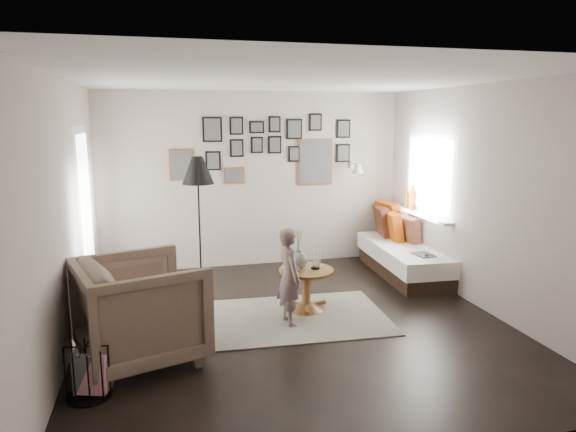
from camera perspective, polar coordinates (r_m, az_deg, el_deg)
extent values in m
plane|color=black|center=(5.75, 0.75, -11.78)|extent=(4.80, 4.80, 0.00)
plane|color=#AEA199|center=(7.71, -3.82, 4.01)|extent=(4.50, 0.00, 4.50)
plane|color=#AEA199|center=(3.18, 12.03, -6.00)|extent=(4.50, 0.00, 4.50)
plane|color=#AEA199|center=(5.28, -23.52, 0.00)|extent=(0.00, 4.80, 4.80)
plane|color=#AEA199|center=(6.34, 20.84, 1.86)|extent=(0.00, 4.80, 4.80)
plane|color=white|center=(5.32, 0.82, 15.03)|extent=(4.80, 4.80, 0.00)
plane|color=white|center=(6.49, -21.57, -0.23)|extent=(0.00, 2.14, 2.14)
plane|color=white|center=(6.49, -21.57, -0.23)|extent=(0.00, 1.88, 1.88)
plane|color=white|center=(6.49, -21.57, -0.23)|extent=(0.00, 1.93, 1.93)
plane|color=white|center=(7.32, 15.47, 4.47)|extent=(0.00, 1.30, 1.30)
plane|color=white|center=(7.32, 15.47, 4.47)|extent=(0.00, 1.14, 1.14)
cube|color=white|center=(7.37, 14.85, 0.07)|extent=(0.15, 1.32, 0.04)
cylinder|color=#8C4C14|center=(7.65, 13.65, 1.72)|extent=(0.10, 0.10, 0.28)
cylinder|color=#8C4C14|center=(7.80, 13.06, 1.69)|extent=(0.08, 0.08, 0.22)
cube|color=brown|center=(7.55, -11.73, 5.58)|extent=(0.35, 0.03, 0.45)
cube|color=black|center=(7.53, -11.72, 5.57)|extent=(0.30, 0.01, 0.40)
cube|color=black|center=(7.55, -8.42, 9.49)|extent=(0.28, 0.03, 0.36)
cube|color=black|center=(7.54, -8.40, 9.49)|extent=(0.23, 0.01, 0.31)
cube|color=black|center=(7.58, -8.33, 6.09)|extent=(0.22, 0.03, 0.28)
cube|color=black|center=(7.56, -8.31, 6.08)|extent=(0.17, 0.01, 0.23)
cube|color=black|center=(7.60, -5.76, 9.94)|extent=(0.20, 0.03, 0.26)
cube|color=black|center=(7.58, -5.74, 9.94)|extent=(0.15, 0.01, 0.21)
cube|color=black|center=(7.61, -5.72, 7.53)|extent=(0.20, 0.03, 0.26)
cube|color=black|center=(7.59, -5.70, 7.52)|extent=(0.15, 0.01, 0.21)
cube|color=black|center=(7.65, -3.50, 9.83)|extent=(0.22, 0.03, 0.18)
cube|color=black|center=(7.63, -3.48, 9.82)|extent=(0.17, 0.01, 0.13)
cube|color=black|center=(7.66, -3.48, 7.88)|extent=(0.18, 0.03, 0.24)
cube|color=black|center=(7.64, -3.46, 7.87)|extent=(0.13, 0.01, 0.19)
cube|color=black|center=(7.70, -1.50, 10.15)|extent=(0.18, 0.03, 0.24)
cube|color=black|center=(7.68, -1.47, 10.15)|extent=(0.13, 0.01, 0.19)
cube|color=black|center=(7.71, -1.49, 7.92)|extent=(0.20, 0.03, 0.26)
cube|color=black|center=(7.69, -1.46, 7.91)|extent=(0.15, 0.01, 0.21)
cube|color=black|center=(7.77, 0.69, 9.64)|extent=(0.24, 0.03, 0.30)
cube|color=black|center=(7.76, 0.72, 9.64)|extent=(0.19, 0.01, 0.25)
cube|color=black|center=(7.79, 0.68, 6.92)|extent=(0.18, 0.03, 0.24)
cube|color=black|center=(7.77, 0.72, 6.91)|extent=(0.13, 0.01, 0.19)
cube|color=brown|center=(7.89, 3.01, 6.01)|extent=(0.55, 0.03, 0.70)
cube|color=black|center=(7.87, 3.05, 6.00)|extent=(0.50, 0.01, 0.65)
cube|color=black|center=(7.86, 3.05, 10.37)|extent=(0.20, 0.03, 0.26)
cube|color=black|center=(7.85, 3.09, 10.37)|extent=(0.15, 0.01, 0.21)
cube|color=black|center=(8.01, 6.17, 9.61)|extent=(0.22, 0.03, 0.28)
cube|color=black|center=(7.99, 6.21, 9.61)|extent=(0.17, 0.01, 0.23)
cube|color=black|center=(8.02, 6.11, 6.97)|extent=(0.22, 0.03, 0.28)
cube|color=black|center=(8.01, 6.16, 6.96)|extent=(0.17, 0.01, 0.23)
cube|color=brown|center=(7.63, -6.03, 4.52)|extent=(0.30, 0.03, 0.24)
cube|color=black|center=(7.62, -6.01, 4.50)|extent=(0.25, 0.01, 0.19)
cube|color=white|center=(8.08, 7.13, 5.69)|extent=(0.06, 0.04, 0.10)
cylinder|color=white|center=(7.96, 7.45, 5.76)|extent=(0.02, 0.24, 0.02)
cone|color=white|center=(7.85, 7.78, 5.24)|extent=(0.18, 0.18, 0.14)
cube|color=beige|center=(5.88, 0.95, -11.17)|extent=(2.08, 1.51, 0.01)
cone|color=brown|center=(6.09, 2.03, -10.01)|extent=(0.47, 0.47, 0.09)
cylinder|color=brown|center=(6.02, 2.05, -8.17)|extent=(0.10, 0.10, 0.36)
cylinder|color=brown|center=(5.95, 2.06, -6.09)|extent=(0.63, 0.63, 0.04)
ellipsoid|color=black|center=(5.91, 1.27, -5.00)|extent=(0.18, 0.18, 0.20)
cylinder|color=black|center=(5.88, 1.27, -3.90)|extent=(0.05, 0.05, 0.04)
cylinder|color=black|center=(5.97, 3.08, -5.76)|extent=(0.11, 0.11, 0.02)
cube|color=black|center=(7.57, 12.98, -5.60)|extent=(0.88, 1.88, 0.21)
cube|color=white|center=(7.51, 13.05, -4.04)|extent=(0.94, 1.94, 0.23)
cube|color=#B2420A|center=(8.10, 10.86, -0.28)|extent=(0.27, 0.56, 0.54)
cube|color=#3F1F14|center=(7.96, 10.26, -0.66)|extent=(0.29, 0.51, 0.48)
cube|color=maroon|center=(7.94, 12.37, -0.85)|extent=(0.32, 0.50, 0.46)
cube|color=#B2420A|center=(7.74, 11.53, -1.20)|extent=(0.26, 0.47, 0.44)
cube|color=maroon|center=(7.66, 13.13, -1.53)|extent=(0.26, 0.43, 0.41)
cube|color=black|center=(6.99, 14.84, -4.18)|extent=(0.25, 0.31, 0.02)
imported|color=brown|center=(4.96, -16.03, -9.98)|extent=(1.32, 1.30, 0.97)
cube|color=silver|center=(5.00, -15.66, -9.82)|extent=(0.54, 0.55, 0.20)
cylinder|color=black|center=(6.92, -9.58, -7.82)|extent=(0.27, 0.27, 0.03)
cylinder|color=black|center=(6.72, -9.78, -1.69)|extent=(0.02, 0.02, 1.54)
cone|color=black|center=(6.60, -10.00, 5.03)|extent=(0.41, 0.41, 0.35)
cube|color=black|center=(4.59, -21.38, -16.04)|extent=(0.25, 0.14, 0.33)
cube|color=silver|center=(4.56, -21.00, -16.16)|extent=(0.25, 0.15, 0.32)
ellipsoid|color=black|center=(6.98, 15.03, -6.50)|extent=(0.31, 0.31, 0.35)
cylinder|color=black|center=(6.92, 15.12, -4.67)|extent=(0.05, 0.05, 0.11)
ellipsoid|color=black|center=(6.91, 15.89, -6.89)|extent=(0.27, 0.27, 0.31)
cylinder|color=black|center=(6.85, 15.98, -5.22)|extent=(0.05, 0.05, 0.11)
imported|color=#6D5756|center=(5.55, 0.15, -6.76)|extent=(0.30, 0.42, 1.07)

